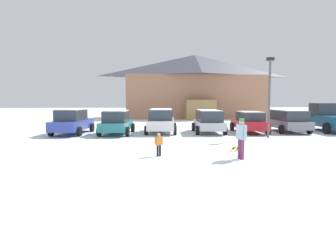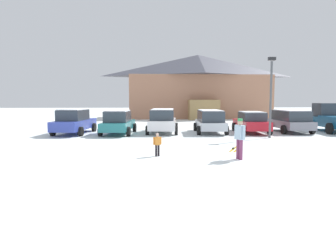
{
  "view_description": "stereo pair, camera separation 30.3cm",
  "coord_description": "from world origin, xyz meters",
  "px_view_note": "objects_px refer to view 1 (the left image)",
  "views": [
    {
      "loc": [
        -2.72,
        -9.07,
        2.43
      ],
      "look_at": [
        -1.38,
        6.88,
        1.01
      ],
      "focal_mm": 32.0,
      "sensor_mm": 36.0,
      "label": 1
    },
    {
      "loc": [
        -2.42,
        -9.1,
        2.43
      ],
      "look_at": [
        -1.38,
        6.88,
        1.01
      ],
      "focal_mm": 32.0,
      "sensor_mm": 36.0,
      "label": 2
    }
  ],
  "objects_px": {
    "parked_teal_hatchback": "(117,122)",
    "parked_white_suv": "(161,120)",
    "parked_red_sedan": "(249,122)",
    "lamp_post": "(269,93)",
    "pair_of_skis": "(236,149)",
    "skier_adult_in_blue_parka": "(241,136)",
    "parked_blue_hatchback": "(72,122)",
    "ski_lodge": "(194,86)",
    "parked_grey_wagon": "(288,120)",
    "pickup_truck": "(330,118)",
    "skier_child_in_orange_jacket": "(159,143)",
    "parked_silver_wagon": "(208,120)"
  },
  "relations": [
    {
      "from": "lamp_post",
      "to": "parked_white_suv",
      "type": "bearing_deg",
      "value": 153.2
    },
    {
      "from": "parked_blue_hatchback",
      "to": "pair_of_skis",
      "type": "bearing_deg",
      "value": -37.65
    },
    {
      "from": "skier_adult_in_blue_parka",
      "to": "skier_child_in_orange_jacket",
      "type": "height_order",
      "value": "skier_adult_in_blue_parka"
    },
    {
      "from": "parked_teal_hatchback",
      "to": "parked_silver_wagon",
      "type": "relative_size",
      "value": 1.06
    },
    {
      "from": "parked_blue_hatchback",
      "to": "parked_teal_hatchback",
      "type": "distance_m",
      "value": 3.16
    },
    {
      "from": "parked_blue_hatchback",
      "to": "parked_grey_wagon",
      "type": "distance_m",
      "value": 15.84
    },
    {
      "from": "parked_teal_hatchback",
      "to": "parked_silver_wagon",
      "type": "bearing_deg",
      "value": 2.19
    },
    {
      "from": "parked_silver_wagon",
      "to": "parked_teal_hatchback",
      "type": "bearing_deg",
      "value": -177.81
    },
    {
      "from": "pair_of_skis",
      "to": "parked_red_sedan",
      "type": "bearing_deg",
      "value": 65.5
    },
    {
      "from": "parked_red_sedan",
      "to": "lamp_post",
      "type": "relative_size",
      "value": 0.91
    },
    {
      "from": "ski_lodge",
      "to": "parked_grey_wagon",
      "type": "relative_size",
      "value": 4.21
    },
    {
      "from": "parked_teal_hatchback",
      "to": "pair_of_skis",
      "type": "height_order",
      "value": "parked_teal_hatchback"
    },
    {
      "from": "skier_adult_in_blue_parka",
      "to": "pair_of_skis",
      "type": "relative_size",
      "value": 1.04
    },
    {
      "from": "parked_red_sedan",
      "to": "pair_of_skis",
      "type": "xyz_separation_m",
      "value": [
        -3.27,
        -7.17,
        -0.78
      ]
    },
    {
      "from": "parked_red_sedan",
      "to": "pair_of_skis",
      "type": "bearing_deg",
      "value": -114.5
    },
    {
      "from": "ski_lodge",
      "to": "lamp_post",
      "type": "relative_size",
      "value": 3.7
    },
    {
      "from": "parked_white_suv",
      "to": "lamp_post",
      "type": "height_order",
      "value": "lamp_post"
    },
    {
      "from": "parked_white_suv",
      "to": "pair_of_skis",
      "type": "relative_size",
      "value": 2.79
    },
    {
      "from": "ski_lodge",
      "to": "parked_blue_hatchback",
      "type": "bearing_deg",
      "value": -122.24
    },
    {
      "from": "parked_red_sedan",
      "to": "pickup_truck",
      "type": "distance_m",
      "value": 6.52
    },
    {
      "from": "parked_grey_wagon",
      "to": "parked_white_suv",
      "type": "bearing_deg",
      "value": 179.09
    },
    {
      "from": "parked_blue_hatchback",
      "to": "parked_red_sedan",
      "type": "bearing_deg",
      "value": -0.83
    },
    {
      "from": "parked_white_suv",
      "to": "parked_silver_wagon",
      "type": "xyz_separation_m",
      "value": [
        3.45,
        -0.23,
        -0.04
      ]
    },
    {
      "from": "lamp_post",
      "to": "parked_grey_wagon",
      "type": "bearing_deg",
      "value": 48.04
    },
    {
      "from": "ski_lodge",
      "to": "parked_silver_wagon",
      "type": "height_order",
      "value": "ski_lodge"
    },
    {
      "from": "parked_grey_wagon",
      "to": "parked_red_sedan",
      "type": "bearing_deg",
      "value": -176.67
    },
    {
      "from": "pair_of_skis",
      "to": "parked_white_suv",
      "type": "bearing_deg",
      "value": 113.22
    },
    {
      "from": "pickup_truck",
      "to": "lamp_post",
      "type": "relative_size",
      "value": 1.08
    },
    {
      "from": "ski_lodge",
      "to": "parked_red_sedan",
      "type": "distance_m",
      "value": 19.51
    },
    {
      "from": "parked_blue_hatchback",
      "to": "pickup_truck",
      "type": "distance_m",
      "value": 19.32
    },
    {
      "from": "parked_blue_hatchback",
      "to": "parked_grey_wagon",
      "type": "relative_size",
      "value": 1.11
    },
    {
      "from": "parked_red_sedan",
      "to": "parked_grey_wagon",
      "type": "xyz_separation_m",
      "value": [
        3.03,
        0.18,
        0.1
      ]
    },
    {
      "from": "parked_blue_hatchback",
      "to": "skier_adult_in_blue_parka",
      "type": "relative_size",
      "value": 2.96
    },
    {
      "from": "parked_red_sedan",
      "to": "skier_adult_in_blue_parka",
      "type": "height_order",
      "value": "skier_adult_in_blue_parka"
    },
    {
      "from": "parked_teal_hatchback",
      "to": "lamp_post",
      "type": "xyz_separation_m",
      "value": [
        9.82,
        -2.87,
        2.03
      ]
    },
    {
      "from": "parked_teal_hatchback",
      "to": "skier_adult_in_blue_parka",
      "type": "distance_m",
      "value": 11.1
    },
    {
      "from": "parked_red_sedan",
      "to": "parked_grey_wagon",
      "type": "height_order",
      "value": "parked_grey_wagon"
    },
    {
      "from": "parked_teal_hatchback",
      "to": "parked_red_sedan",
      "type": "distance_m",
      "value": 9.66
    },
    {
      "from": "parked_white_suv",
      "to": "pickup_truck",
      "type": "relative_size",
      "value": 0.81
    },
    {
      "from": "parked_teal_hatchback",
      "to": "parked_white_suv",
      "type": "height_order",
      "value": "parked_white_suv"
    },
    {
      "from": "ski_lodge",
      "to": "parked_white_suv",
      "type": "bearing_deg",
      "value": -106.71
    },
    {
      "from": "skier_child_in_orange_jacket",
      "to": "pair_of_skis",
      "type": "height_order",
      "value": "skier_child_in_orange_jacket"
    },
    {
      "from": "parked_blue_hatchback",
      "to": "parked_silver_wagon",
      "type": "bearing_deg",
      "value": -0.53
    },
    {
      "from": "parked_white_suv",
      "to": "skier_child_in_orange_jacket",
      "type": "xyz_separation_m",
      "value": [
        -0.66,
        -9.02,
        -0.38
      ]
    },
    {
      "from": "ski_lodge",
      "to": "parked_blue_hatchback",
      "type": "height_order",
      "value": "ski_lodge"
    },
    {
      "from": "parked_blue_hatchback",
      "to": "parked_white_suv",
      "type": "distance_m",
      "value": 6.32
    },
    {
      "from": "parked_white_suv",
      "to": "skier_adult_in_blue_parka",
      "type": "xyz_separation_m",
      "value": [
        2.66,
        -9.92,
        0.0
      ]
    },
    {
      "from": "parked_red_sedan",
      "to": "parked_grey_wagon",
      "type": "bearing_deg",
      "value": 3.33
    },
    {
      "from": "ski_lodge",
      "to": "pickup_truck",
      "type": "bearing_deg",
      "value": -68.69
    },
    {
      "from": "parked_blue_hatchback",
      "to": "parked_grey_wagon",
      "type": "xyz_separation_m",
      "value": [
        15.84,
        -0.01,
        0.02
      ]
    }
  ]
}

